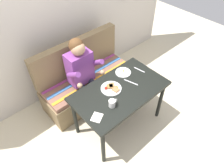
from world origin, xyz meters
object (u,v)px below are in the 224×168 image
object	(u,v)px
table	(120,94)
coffee_mug	(112,103)
couch	(86,81)
plate_breakfast	(111,88)
napkin	(97,117)
fork	(139,70)
knife	(131,82)
plate_eggs	(123,72)
person	(83,71)

from	to	relation	value
table	coffee_mug	distance (m)	0.30
couch	plate_breakfast	world-z (taller)	couch
coffee_mug	napkin	distance (m)	0.24
coffee_mug	fork	xyz separation A→B (m)	(0.71, 0.22, -0.04)
knife	coffee_mug	bearing A→B (deg)	178.16
knife	plate_breakfast	bearing A→B (deg)	144.90
couch	coffee_mug	distance (m)	1.03
fork	table	bearing A→B (deg)	-178.48
couch	coffee_mug	world-z (taller)	couch
fork	couch	bearing A→B (deg)	114.53
plate_eggs	napkin	bearing A→B (deg)	-155.42
person	plate_breakfast	bearing A→B (deg)	-82.28
couch	coffee_mug	size ratio (longest dim) A/B	12.20
plate_eggs	napkin	xyz separation A→B (m)	(-0.73, -0.34, -0.01)
table	napkin	xyz separation A→B (m)	(-0.48, -0.14, 0.09)
couch	fork	distance (m)	0.91
couch	napkin	world-z (taller)	couch
table	plate_eggs	bearing A→B (deg)	38.70
fork	coffee_mug	bearing A→B (deg)	-172.78
plate_eggs	fork	xyz separation A→B (m)	(0.21, -0.11, -0.01)
person	napkin	bearing A→B (deg)	-115.37
fork	knife	world-z (taller)	same
plate_breakfast	coffee_mug	distance (m)	0.27
plate_eggs	coffee_mug	size ratio (longest dim) A/B	1.77
couch	plate_eggs	world-z (taller)	couch
person	napkin	distance (m)	0.80
person	napkin	size ratio (longest dim) A/B	9.50
table	couch	size ratio (longest dim) A/B	0.83
plate_breakfast	fork	bearing A→B (deg)	1.13
person	plate_breakfast	distance (m)	0.51
coffee_mug	plate_eggs	bearing A→B (deg)	33.27
person	plate_eggs	xyz separation A→B (m)	(0.39, -0.39, -0.00)
person	knife	size ratio (longest dim) A/B	6.06
couch	napkin	size ratio (longest dim) A/B	11.29
couch	napkin	bearing A→B (deg)	-118.27
plate_breakfast	napkin	xyz separation A→B (m)	(-0.41, -0.22, -0.01)
couch	knife	size ratio (longest dim) A/B	7.20
plate_breakfast	coffee_mug	xyz separation A→B (m)	(-0.17, -0.21, 0.03)
plate_eggs	coffee_mug	distance (m)	0.60
napkin	fork	xyz separation A→B (m)	(0.94, 0.23, -0.00)
plate_breakfast	knife	xyz separation A→B (m)	(0.27, -0.09, -0.01)
table	plate_eggs	xyz separation A→B (m)	(0.25, 0.20, 0.09)
person	plate_breakfast	size ratio (longest dim) A/B	4.66
couch	fork	xyz separation A→B (m)	(0.46, -0.67, 0.40)
couch	napkin	distance (m)	1.10
person	knife	world-z (taller)	person
plate_eggs	couch	bearing A→B (deg)	114.02
napkin	knife	xyz separation A→B (m)	(0.68, 0.13, -0.00)
knife	table	bearing A→B (deg)	161.73
table	plate_eggs	world-z (taller)	plate_eggs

